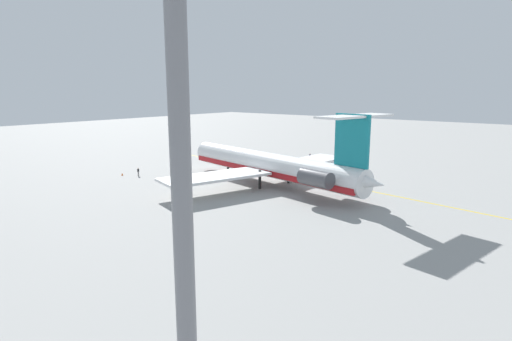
{
  "coord_description": "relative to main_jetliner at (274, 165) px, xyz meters",
  "views": [
    {
      "loc": [
        -50.27,
        72.87,
        17.58
      ],
      "look_at": [
        -4.91,
        16.36,
        3.29
      ],
      "focal_mm": 28.97,
      "sensor_mm": 36.0,
      "label": 1
    }
  ],
  "objects": [
    {
      "name": "safety_cone_nose",
      "position": [
        30.16,
        12.25,
        -3.54
      ],
      "size": [
        0.4,
        0.4,
        0.55
      ],
      "primitive_type": "cone",
      "color": "#EA590F",
      "rests_on": "ground"
    },
    {
      "name": "taxiway_centreline",
      "position": [
        1.33,
        -9.65,
        -3.81
      ],
      "size": [
        82.45,
        12.17,
        0.01
      ],
      "primitive_type": "cube",
      "rotation": [
        0.0,
        0.0,
        -0.14
      ],
      "color": "gold",
      "rests_on": "ground"
    },
    {
      "name": "ground",
      "position": [
        6.23,
        -12.61,
        -3.82
      ],
      "size": [
        339.95,
        339.95,
        0.0
      ],
      "primitive_type": "plane",
      "color": "gray"
    },
    {
      "name": "ground_crew_portside",
      "position": [
        9.42,
        -28.0,
        -2.7
      ],
      "size": [
        0.38,
        0.29,
        1.76
      ],
      "rotation": [
        0.0,
        0.0,
        2.18
      ],
      "color": "black",
      "rests_on": "ground"
    },
    {
      "name": "light_mast",
      "position": [
        -33.93,
        51.56,
        8.58
      ],
      "size": [
        4.0,
        0.7,
        22.41
      ],
      "color": "slate",
      "rests_on": "ground"
    },
    {
      "name": "ground_crew_near_tail",
      "position": [
        21.08,
        -20.74,
        -2.71
      ],
      "size": [
        0.29,
        0.38,
        1.74
      ],
      "rotation": [
        0.0,
        0.0,
        3.75
      ],
      "color": "black",
      "rests_on": "ground"
    },
    {
      "name": "main_jetliner",
      "position": [
        0.0,
        0.0,
        0.0
      ],
      "size": [
        47.84,
        42.56,
        14.0
      ],
      "rotation": [
        0.0,
        0.0,
        -0.19
      ],
      "color": "white",
      "rests_on": "ground"
    },
    {
      "name": "ground_crew_near_nose",
      "position": [
        27.29,
        10.33,
        -2.76
      ],
      "size": [
        0.36,
        0.27,
        1.68
      ],
      "rotation": [
        0.0,
        0.0,
        5.32
      ],
      "color": "black",
      "rests_on": "ground"
    },
    {
      "name": "ground_crew_starboard",
      "position": [
        22.8,
        -17.05,
        -2.74
      ],
      "size": [
        0.27,
        0.42,
        1.7
      ],
      "rotation": [
        0.0,
        0.0,
        2.93
      ],
      "color": "black",
      "rests_on": "ground"
    }
  ]
}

